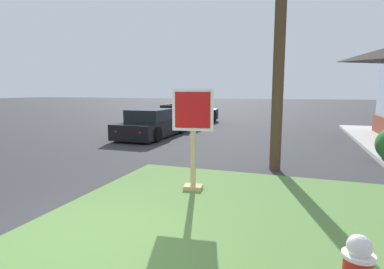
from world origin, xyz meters
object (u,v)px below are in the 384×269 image
Objects in this scene: stop_sign at (193,140)px; pickup_truck_black at (192,114)px; manhole_cover at (135,180)px; parked_sedan_black at (152,125)px.

stop_sign is 0.38× the size of pickup_truck_black.
stop_sign is at bearing -14.62° from manhole_cover.
manhole_cover is 12.27m from pickup_truck_black.
stop_sign is at bearing -70.73° from pickup_truck_black.
pickup_truck_black is at bearing 109.27° from stop_sign.
pickup_truck_black is at bearing 102.99° from manhole_cover.
pickup_truck_black reaches higher than parked_sedan_black.
manhole_cover is at bearing -77.01° from pickup_truck_black.
stop_sign reaches higher than pickup_truck_black.
parked_sedan_black is at bearing -89.35° from pickup_truck_black.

